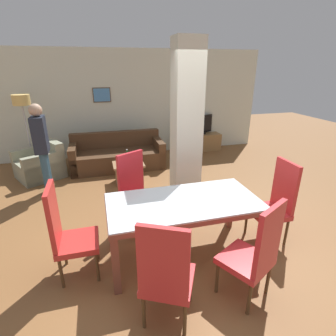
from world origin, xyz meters
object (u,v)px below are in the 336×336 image
Objects in this scene: tv_screen at (198,126)px; standing_person at (41,144)px; dining_chair_head_left at (67,232)px; dining_chair_head_right at (276,201)px; armchair at (41,165)px; floor_lamp at (22,107)px; dining_table at (184,212)px; bottle at (127,157)px; dining_chair_near_left at (166,274)px; coffee_table at (129,173)px; dining_chair_far_left at (136,190)px; dining_chair_near_right at (255,252)px; tv_stand at (198,142)px; sofa at (118,156)px.

tv_screen is 4.14m from standing_person.
dining_chair_head_right is at bearing 90.00° from dining_chair_head_left.
floor_lamp is (-0.26, 0.52, 1.18)m from armchair.
dining_table reaches higher than bottle.
dining_chair_head_left is at bearing -73.75° from floor_lamp.
dining_chair_near_left is 1.21× the size of tv_screen.
floor_lamp reaches higher than dining_chair_near_left.
dining_chair_near_left is 0.66× the size of floor_lamp.
dining_chair_far_left is at bearing -92.98° from coffee_table.
dining_table is at bearing 37.11° from standing_person.
dining_chair_near_right is 0.89× the size of tv_stand.
floor_lamp is 1.02× the size of standing_person.
sofa is at bearing 124.14° from standing_person.
armchair is (-0.83, 3.21, -0.31)m from dining_chair_head_left.
dining_chair_near_right reaches higher than dining_table.
dining_chair_near_right is 5.17m from tv_stand.
dining_table is 0.94m from dining_chair_far_left.
bottle reaches higher than coffee_table.
dining_chair_head_right is 4.16m from tv_screen.
armchair is 1.97m from coffee_table.
standing_person is (-3.24, 2.37, 0.39)m from dining_chair_head_right.
dining_chair_near_left is 0.54× the size of sofa.
sofa is at bearing -162.66° from tv_stand.
dining_chair_near_right is 1.82× the size of coffee_table.
sofa is 1.26× the size of standing_person.
armchair is at bearing 47.42° from dining_chair_head_right.
dining_chair_near_right and dining_chair_head_right have the same top height.
sofa is at bearing -4.98° from tv_screen.
dining_chair_far_left is 1.00× the size of armchair.
dining_chair_near_right is 0.68× the size of standing_person.
bottle is 0.16× the size of floor_lamp.
dining_chair_far_left is at bearing 132.56° from dining_chair_head_left.
tv_screen is at bearing 37.84° from coffee_table.
floor_lamp is at bearing -9.88° from sofa.
dining_chair_far_left is 1.00× the size of dining_chair_head_left.
dining_chair_far_left is at bearing 33.16° from tv_screen.
dining_chair_head_right and dining_chair_near_left have the same top height.
dining_chair_head_left reaches higher than dining_table.
dining_chair_near_right is at bearing 134.87° from dining_chair_head_right.
dining_chair_head_left is 0.89× the size of tv_stand.
tv_screen is (3.17, 4.13, 0.14)m from dining_chair_head_left.
dining_chair_far_left is 1.21m from dining_chair_head_left.
dining_table is 4.52m from tv_stand.
dining_chair_near_right is 1.00× the size of dining_chair_head_left.
standing_person reaches higher than dining_chair_head_right.
dining_chair_near_right is 0.66× the size of floor_lamp.
coffee_table is at bearing 98.12° from sofa.
floor_lamp is at bearing 147.60° from coffee_table.
dining_chair_near_left is 1.82× the size of coffee_table.
standing_person is at bearing -154.84° from tv_stand.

